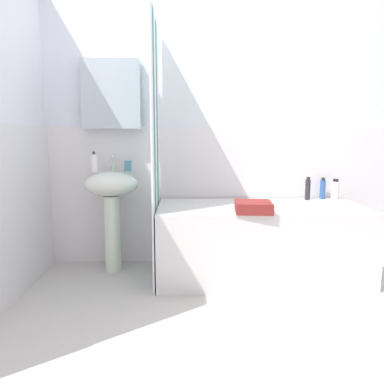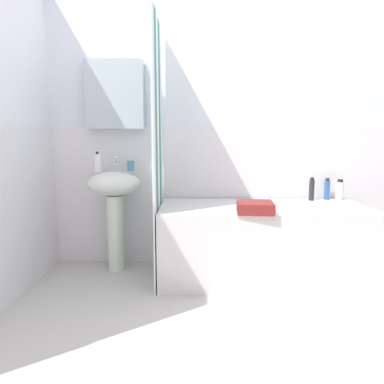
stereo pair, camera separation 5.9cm
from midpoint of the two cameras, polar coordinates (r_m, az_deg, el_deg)
The scene contains 12 objects.
ground_plane at distance 2.21m, azimuth 8.52°, elevation -22.02°, with size 4.80×5.60×0.04m, color beige.
wall_back_tiled at distance 3.15m, azimuth 3.87°, elevation 9.21°, with size 3.60×0.18×2.40m.
sink at distance 3.00m, azimuth -13.33°, elevation -1.05°, with size 0.44×0.34×0.83m.
faucet at distance 3.05m, azimuth -13.20°, elevation 4.46°, with size 0.03×0.12×0.12m.
soap_dispenser at distance 3.00m, azimuth -15.96°, elevation 4.52°, with size 0.06×0.06×0.17m.
toothbrush_cup at distance 3.00m, azimuth -10.81°, elevation 4.12°, with size 0.06×0.06×0.09m, color teal.
bathtub at distance 2.91m, azimuth 10.20°, elevation -7.76°, with size 1.61×0.71×0.58m, color silver.
shower_curtain at distance 2.75m, azimuth -6.49°, elevation 6.40°, with size 0.01×0.71×2.00m.
conditioner_bottle at distance 3.30m, azimuth 21.51°, elevation 0.32°, with size 0.06×0.06×0.18m.
lotion_bottle at distance 3.29m, azimuth 19.74°, elevation 0.47°, with size 0.05×0.05×0.19m.
shampoo_bottle at distance 3.20m, azimuth 17.57°, elevation 0.45°, with size 0.04×0.04×0.20m.
towel_folded at distance 2.57m, azimuth 9.16°, elevation -2.37°, with size 0.25×0.25×0.08m, color maroon.
Camera 1 is at (-0.38, -1.87, 1.10)m, focal length 33.25 mm.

